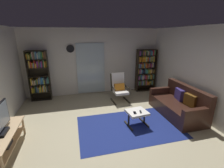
{
  "coord_description": "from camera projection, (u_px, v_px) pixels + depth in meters",
  "views": [
    {
      "loc": [
        -0.84,
        -3.37,
        2.36
      ],
      "look_at": [
        0.2,
        0.74,
        1.02
      ],
      "focal_mm": 25.2,
      "sensor_mm": 36.0,
      "label": 1
    }
  ],
  "objects": [
    {
      "name": "area_rug",
      "position": [
        129.0,
        126.0,
        4.2
      ],
      "size": [
        2.65,
        1.71,
        0.01
      ],
      "primitive_type": "cube",
      "color": "navy",
      "rests_on": "ground"
    },
    {
      "name": "bookshelf_near_tv",
      "position": [
        39.0,
        74.0,
        5.69
      ],
      "size": [
        0.7,
        0.3,
        1.83
      ],
      "color": "black",
      "rests_on": "ground"
    },
    {
      "name": "ottoman",
      "position": [
        137.0,
        114.0,
        4.19
      ],
      "size": [
        0.57,
        0.54,
        0.41
      ],
      "color": "white",
      "rests_on": "ground"
    },
    {
      "name": "wall_right",
      "position": [
        208.0,
        75.0,
        4.26
      ],
      "size": [
        0.06,
        6.0,
        2.6
      ],
      "primitive_type": "cube",
      "color": "silver",
      "rests_on": "ground"
    },
    {
      "name": "tv_stand",
      "position": [
        3.0,
        141.0,
        3.17
      ],
      "size": [
        0.49,
        1.39,
        0.47
      ],
      "color": "tan",
      "rests_on": "ground"
    },
    {
      "name": "wall_back",
      "position": [
        94.0,
        62.0,
        6.31
      ],
      "size": [
        5.6,
        0.06,
        2.6
      ],
      "primitive_type": "cube",
      "color": "silver",
      "rests_on": "ground"
    },
    {
      "name": "glass_door_panel",
      "position": [
        91.0,
        69.0,
        6.29
      ],
      "size": [
        1.1,
        0.01,
        2.0
      ],
      "primitive_type": "cube",
      "color": "silver"
    },
    {
      "name": "wall_clock",
      "position": [
        70.0,
        49.0,
        5.87
      ],
      "size": [
        0.29,
        0.03,
        0.29
      ],
      "color": "silver"
    },
    {
      "name": "tv_remote",
      "position": [
        141.0,
        112.0,
        4.12
      ],
      "size": [
        0.07,
        0.15,
        0.02
      ],
      "primitive_type": "cube",
      "rotation": [
        0.0,
        0.0,
        -0.24
      ],
      "color": "black",
      "rests_on": "ottoman"
    },
    {
      "name": "leather_sofa",
      "position": [
        178.0,
        105.0,
        4.77
      ],
      "size": [
        0.87,
        1.81,
        0.89
      ],
      "color": "#371E16",
      "rests_on": "ground"
    },
    {
      "name": "ground_plane",
      "position": [
        112.0,
        131.0,
        4.02
      ],
      "size": [
        7.02,
        7.02,
        0.0
      ],
      "primitive_type": "plane",
      "color": "tan"
    },
    {
      "name": "lounge_armchair",
      "position": [
        119.0,
        87.0,
        5.74
      ],
      "size": [
        0.59,
        0.68,
        1.02
      ],
      "color": "black",
      "rests_on": "ground"
    },
    {
      "name": "bookshelf_near_sofa",
      "position": [
        145.0,
        69.0,
        6.69
      ],
      "size": [
        0.82,
        0.3,
        1.77
      ],
      "color": "black",
      "rests_on": "ground"
    },
    {
      "name": "cell_phone",
      "position": [
        135.0,
        113.0,
        4.08
      ],
      "size": [
        0.09,
        0.15,
        0.01
      ],
      "primitive_type": "cube",
      "rotation": [
        0.0,
        0.0,
        -0.2
      ],
      "color": "black",
      "rests_on": "ottoman"
    }
  ]
}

